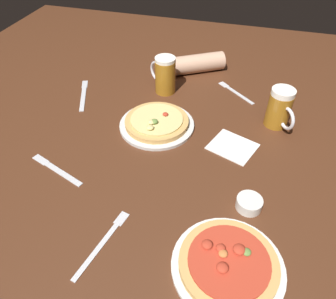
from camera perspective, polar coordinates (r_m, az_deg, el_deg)
The scene contains 12 objects.
ground_plane at distance 1.08m, azimuth 0.00°, elevation -1.37°, with size 2.40×2.40×0.03m, color #4C2816.
pizza_plate_near at distance 0.82m, azimuth 10.69°, elevation -19.49°, with size 0.27×0.27×0.05m.
pizza_plate_far at distance 1.18m, azimuth -2.02°, elevation 4.78°, with size 0.28×0.28×0.05m.
beer_mug_dark at distance 1.22m, azimuth 19.34°, elevation 6.95°, with size 0.10×0.13×0.15m.
beer_mug_amber at distance 1.35m, azimuth -0.61°, elevation 13.19°, with size 0.13×0.11×0.15m.
ramekin_sauce at distance 0.94m, azimuth 14.29°, elevation -9.32°, with size 0.07×0.07×0.03m, color silver.
napkin_folded at distance 1.12m, azimuth 11.48°, elevation 0.59°, with size 0.15×0.13×0.01m, color white.
fork_left at distance 0.87m, azimuth -11.53°, elevation -15.89°, with size 0.07×0.22×0.01m.
knife_right at distance 1.40m, azimuth -14.88°, elevation 9.47°, with size 0.11×0.22×0.01m.
fork_spare at distance 1.40m, azimuth 11.92°, elevation 10.06°, with size 0.17×0.15×0.01m.
knife_spare at distance 1.08m, azimuth -19.32°, elevation -3.37°, with size 0.21×0.10×0.01m.
diner_arm at distance 1.50m, azimuth 3.55°, elevation 14.88°, with size 0.30×0.21×0.08m.
Camera 1 is at (0.21, -0.75, 0.73)m, focal length 34.11 mm.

